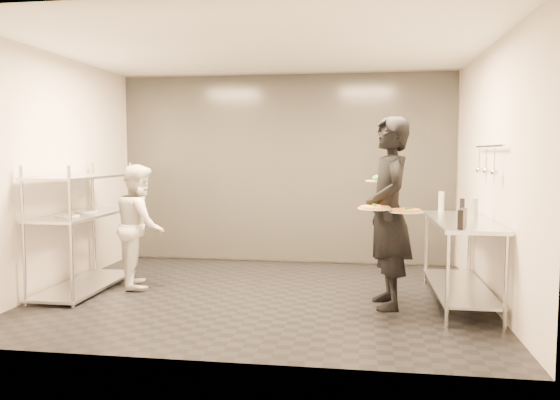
# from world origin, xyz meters

# --- Properties ---
(room_shell) EXTENTS (5.00, 4.00, 2.80)m
(room_shell) POSITION_xyz_m (0.00, 1.18, 1.40)
(room_shell) COLOR black
(room_shell) RESTS_ON ground
(pass_rack) EXTENTS (0.60, 1.60, 1.50)m
(pass_rack) POSITION_xyz_m (-2.15, -0.00, 0.77)
(pass_rack) COLOR #AEB0B5
(pass_rack) RESTS_ON ground
(prep_counter) EXTENTS (0.60, 1.80, 0.92)m
(prep_counter) POSITION_xyz_m (2.18, 0.00, 0.63)
(prep_counter) COLOR #AEB0B5
(prep_counter) RESTS_ON ground
(utensil_rail) EXTENTS (0.07, 1.20, 0.31)m
(utensil_rail) POSITION_xyz_m (2.43, -0.00, 1.55)
(utensil_rail) COLOR #AEB0B5
(utensil_rail) RESTS_ON room_shell
(waiter) EXTENTS (0.60, 0.80, 2.00)m
(waiter) POSITION_xyz_m (1.40, -0.24, 1.00)
(waiter) COLOR black
(waiter) RESTS_ON ground
(chef) EXTENTS (0.80, 0.88, 1.49)m
(chef) POSITION_xyz_m (-1.55, 0.26, 0.75)
(chef) COLOR silver
(chef) RESTS_ON ground
(pizza_plate_near) EXTENTS (0.35, 0.35, 0.05)m
(pizza_plate_near) POSITION_xyz_m (1.26, -0.42, 1.07)
(pizza_plate_near) COLOR silver
(pizza_plate_near) RESTS_ON waiter
(pizza_plate_far) EXTENTS (0.35, 0.35, 0.05)m
(pizza_plate_far) POSITION_xyz_m (1.56, -0.45, 1.05)
(pizza_plate_far) COLOR silver
(pizza_plate_far) RESTS_ON waiter
(salad_plate) EXTENTS (0.28, 0.28, 0.07)m
(salad_plate) POSITION_xyz_m (1.30, 0.11, 1.34)
(salad_plate) COLOR silver
(salad_plate) RESTS_ON waiter
(pos_monitor) EXTENTS (0.13, 0.26, 0.18)m
(pos_monitor) POSITION_xyz_m (2.06, -0.72, 1.01)
(pos_monitor) COLOR black
(pos_monitor) RESTS_ON prep_counter
(bottle_green) EXTENTS (0.07, 0.07, 0.24)m
(bottle_green) POSITION_xyz_m (2.08, 0.80, 1.04)
(bottle_green) COLOR gray
(bottle_green) RESTS_ON prep_counter
(bottle_clear) EXTENTS (0.07, 0.07, 0.23)m
(bottle_clear) POSITION_xyz_m (2.31, -0.04, 1.03)
(bottle_clear) COLOR gray
(bottle_clear) RESTS_ON prep_counter
(bottle_dark) EXTENTS (0.06, 0.06, 0.19)m
(bottle_dark) POSITION_xyz_m (2.26, 0.42, 1.02)
(bottle_dark) COLOR black
(bottle_dark) RESTS_ON prep_counter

